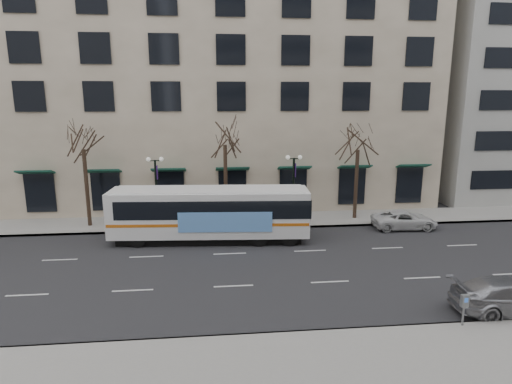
{
  "coord_description": "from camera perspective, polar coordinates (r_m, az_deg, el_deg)",
  "views": [
    {
      "loc": [
        -0.89,
        -22.4,
        9.37
      ],
      "look_at": [
        1.54,
        1.56,
        4.0
      ],
      "focal_mm": 30.0,
      "sensor_mm": 36.0,
      "label": 1
    }
  ],
  "objects": [
    {
      "name": "city_bus",
      "position": [
        28.35,
        -6.01,
        -2.72
      ],
      "size": [
        13.16,
        3.75,
        3.52
      ],
      "rotation": [
        0.0,
        0.0,
        -0.07
      ],
      "color": "white",
      "rests_on": "ground"
    },
    {
      "name": "lamp_post_left",
      "position": [
        31.54,
        -13.13,
        0.48
      ],
      "size": [
        1.22,
        0.45,
        5.21
      ],
      "color": "black",
      "rests_on": "ground"
    },
    {
      "name": "silver_car",
      "position": [
        22.5,
        30.97,
        -11.81
      ],
      "size": [
        5.34,
        2.34,
        1.53
      ],
      "primitive_type": "imported",
      "rotation": [
        0.0,
        0.0,
        1.53
      ],
      "color": "#9E9FA5",
      "rests_on": "ground"
    },
    {
      "name": "sidewalk_far",
      "position": [
        33.27,
        4.66,
        -3.69
      ],
      "size": [
        80.0,
        4.0,
        0.15
      ],
      "primitive_type": "cube",
      "color": "gray",
      "rests_on": "ground"
    },
    {
      "name": "ground",
      "position": [
        24.3,
        -3.29,
        -10.13
      ],
      "size": [
        160.0,
        160.0,
        0.0
      ],
      "primitive_type": "plane",
      "color": "black",
      "rests_on": "ground"
    },
    {
      "name": "tree_far_left",
      "position": [
        32.61,
        -22.16,
        6.96
      ],
      "size": [
        3.6,
        3.6,
        8.34
      ],
      "color": "black",
      "rests_on": "ground"
    },
    {
      "name": "lamp_post_right",
      "position": [
        31.82,
        5.02,
        0.87
      ],
      "size": [
        1.22,
        0.45,
        5.21
      ],
      "color": "black",
      "rests_on": "ground"
    },
    {
      "name": "white_pickup",
      "position": [
        32.91,
        19.17,
        -3.52
      ],
      "size": [
        4.72,
        2.34,
        1.29
      ],
      "primitive_type": "imported",
      "rotation": [
        0.0,
        0.0,
        1.53
      ],
      "color": "silver",
      "rests_on": "ground"
    },
    {
      "name": "tree_far_right",
      "position": [
        33.18,
        13.51,
        7.13
      ],
      "size": [
        3.6,
        3.6,
        8.06
      ],
      "color": "black",
      "rests_on": "ground"
    },
    {
      "name": "tree_far_mid",
      "position": [
        31.31,
        -4.18,
        8.03
      ],
      "size": [
        3.6,
        3.6,
        8.55
      ],
      "color": "black",
      "rests_on": "ground"
    },
    {
      "name": "building_hotel",
      "position": [
        43.49,
        -7.53,
        15.94
      ],
      "size": [
        40.0,
        20.0,
        24.0
      ],
      "primitive_type": "cube",
      "color": "tan",
      "rests_on": "ground"
    },
    {
      "name": "pay_station",
      "position": [
        19.95,
        26.04,
        -13.2
      ],
      "size": [
        0.29,
        0.2,
        1.35
      ],
      "rotation": [
        0.0,
        0.0,
        0.01
      ],
      "color": "gray",
      "rests_on": "sidewalk_near"
    }
  ]
}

